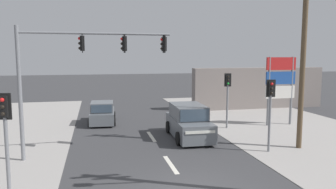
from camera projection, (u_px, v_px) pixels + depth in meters
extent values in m
cube|color=silver|center=(171.00, 164.00, 14.21)|extent=(0.20, 2.40, 0.01)
cube|color=silver|center=(151.00, 136.00, 19.05)|extent=(0.20, 2.40, 0.01)
cylinder|color=brown|center=(304.00, 42.00, 16.07)|extent=(0.26, 0.26, 10.77)
cylinder|color=slate|center=(20.00, 95.00, 14.37)|extent=(0.18, 0.18, 6.00)
cylinder|color=slate|center=(97.00, 33.00, 14.88)|extent=(6.80, 0.32, 0.11)
cube|color=black|center=(82.00, 43.00, 14.77)|extent=(0.21, 0.27, 0.68)
cube|color=black|center=(82.00, 43.00, 14.77)|extent=(0.05, 0.44, 0.84)
sphere|color=red|center=(79.00, 38.00, 14.71)|extent=(0.13, 0.13, 0.13)
sphere|color=black|center=(80.00, 43.00, 14.74)|extent=(0.13, 0.13, 0.13)
sphere|color=black|center=(80.00, 48.00, 14.77)|extent=(0.13, 0.13, 0.13)
cube|color=black|center=(124.00, 44.00, 15.24)|extent=(0.21, 0.27, 0.68)
cube|color=black|center=(124.00, 44.00, 15.24)|extent=(0.05, 0.44, 0.84)
sphere|color=red|center=(122.00, 39.00, 15.18)|extent=(0.13, 0.13, 0.13)
sphere|color=black|center=(122.00, 44.00, 15.21)|extent=(0.13, 0.13, 0.13)
sphere|color=black|center=(122.00, 48.00, 15.24)|extent=(0.13, 0.13, 0.13)
cube|color=black|center=(164.00, 44.00, 15.71)|extent=(0.21, 0.27, 0.68)
cube|color=black|center=(164.00, 44.00, 15.71)|extent=(0.05, 0.44, 0.84)
sphere|color=red|center=(162.00, 39.00, 15.66)|extent=(0.13, 0.13, 0.13)
sphere|color=black|center=(162.00, 44.00, 15.68)|extent=(0.13, 0.13, 0.13)
sphere|color=black|center=(162.00, 49.00, 15.71)|extent=(0.13, 0.13, 0.13)
cylinder|color=slate|center=(269.00, 124.00, 15.89)|extent=(0.12, 0.12, 2.80)
cube|color=black|center=(271.00, 88.00, 15.68)|extent=(0.29, 0.24, 0.68)
cube|color=black|center=(271.00, 88.00, 15.68)|extent=(0.44, 0.11, 0.84)
sphere|color=red|center=(272.00, 84.00, 15.53)|extent=(0.13, 0.13, 0.13)
sphere|color=black|center=(272.00, 89.00, 15.56)|extent=(0.13, 0.13, 0.13)
sphere|color=black|center=(272.00, 93.00, 15.58)|extent=(0.13, 0.13, 0.13)
cylinder|color=slate|center=(8.00, 160.00, 10.41)|extent=(0.12, 0.12, 2.80)
cube|color=black|center=(4.00, 106.00, 10.20)|extent=(0.29, 0.25, 0.68)
cube|color=black|center=(4.00, 106.00, 10.20)|extent=(0.44, 0.13, 0.84)
sphere|color=red|center=(2.00, 100.00, 10.06)|extent=(0.13, 0.13, 0.13)
sphere|color=black|center=(2.00, 107.00, 10.08)|extent=(0.13, 0.13, 0.13)
sphere|color=black|center=(3.00, 114.00, 10.11)|extent=(0.13, 0.13, 0.13)
cylinder|color=slate|center=(227.00, 107.00, 21.06)|extent=(0.12, 0.12, 2.80)
cube|color=black|center=(228.00, 80.00, 20.85)|extent=(0.29, 0.24, 0.68)
cube|color=black|center=(228.00, 80.00, 20.85)|extent=(0.44, 0.11, 0.84)
sphere|color=black|center=(228.00, 77.00, 20.70)|extent=(0.13, 0.13, 0.13)
sphere|color=black|center=(228.00, 80.00, 20.73)|extent=(0.13, 0.13, 0.13)
sphere|color=green|center=(228.00, 84.00, 20.76)|extent=(0.13, 0.13, 0.13)
cylinder|color=slate|center=(269.00, 92.00, 21.72)|extent=(0.16, 0.16, 4.60)
cylinder|color=slate|center=(291.00, 91.00, 22.09)|extent=(0.16, 0.16, 4.60)
cube|color=red|center=(281.00, 64.00, 21.68)|extent=(2.10, 0.14, 0.84)
cube|color=#1E4793|center=(281.00, 78.00, 21.79)|extent=(2.10, 0.14, 0.84)
cube|color=silver|center=(280.00, 92.00, 21.91)|extent=(2.10, 0.14, 0.84)
cube|color=gray|center=(258.00, 88.00, 28.97)|extent=(12.00, 1.00, 3.60)
cube|color=slate|center=(189.00, 127.00, 18.70)|extent=(1.96, 4.55, 1.00)
cube|color=slate|center=(188.00, 111.00, 18.79)|extent=(1.79, 2.75, 0.76)
cube|color=#384756|center=(195.00, 115.00, 17.46)|extent=(1.58, 0.10, 0.65)
cube|color=#384756|center=(183.00, 107.00, 20.12)|extent=(1.55, 0.10, 0.61)
cube|color=white|center=(200.00, 132.00, 16.46)|extent=(1.56, 0.08, 0.14)
cylinder|color=black|center=(212.00, 137.00, 17.55)|extent=(0.24, 0.73, 0.72)
cylinder|color=black|center=(179.00, 138.00, 17.20)|extent=(0.24, 0.73, 0.72)
cylinder|color=black|center=(198.00, 126.00, 20.27)|extent=(0.24, 0.73, 0.72)
cylinder|color=black|center=(168.00, 127.00, 19.92)|extent=(0.24, 0.73, 0.72)
cube|color=slate|center=(102.00, 116.00, 22.76)|extent=(1.80, 3.68, 0.76)
cube|color=slate|center=(102.00, 107.00, 22.38)|extent=(1.59, 1.98, 0.64)
cube|color=#384756|center=(103.00, 104.00, 23.33)|extent=(1.36, 0.14, 0.54)
cube|color=#384756|center=(102.00, 109.00, 21.43)|extent=(1.33, 0.14, 0.51)
cube|color=white|center=(103.00, 109.00, 24.52)|extent=(1.36, 0.12, 0.14)
cylinder|color=black|center=(92.00, 116.00, 23.75)|extent=(0.21, 0.61, 0.60)
cylinder|color=black|center=(114.00, 116.00, 24.01)|extent=(0.21, 0.61, 0.60)
cylinder|color=black|center=(90.00, 122.00, 21.56)|extent=(0.21, 0.61, 0.60)
cylinder|color=black|center=(114.00, 122.00, 21.82)|extent=(0.21, 0.61, 0.60)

